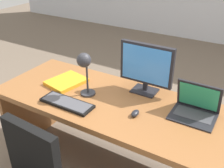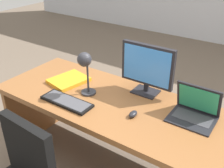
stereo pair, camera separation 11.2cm
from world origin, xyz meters
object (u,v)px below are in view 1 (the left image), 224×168
at_px(keyboard, 67,103).
at_px(desk_lamp, 85,66).
at_px(laptop, 196,105).
at_px(book, 66,82).
at_px(monitor, 146,66).
at_px(mouse, 135,113).
at_px(desk, 112,117).

height_order(keyboard, desk_lamp, desk_lamp).
height_order(laptop, book, laptop).
bearing_deg(laptop, monitor, 166.71).
distance_m(keyboard, mouse, 0.52).
relative_size(mouse, book, 0.24).
xyz_separation_m(laptop, desk_lamp, (-0.81, -0.19, 0.19)).
bearing_deg(laptop, keyboard, -156.61).
bearing_deg(laptop, desk, -170.11).
height_order(keyboard, mouse, mouse).
height_order(desk, laptop, laptop).
relative_size(desk_lamp, book, 1.01).
bearing_deg(mouse, monitor, 103.83).
bearing_deg(mouse, laptop, 34.33).
distance_m(monitor, desk_lamp, 0.48).
xyz_separation_m(desk, desk_lamp, (-0.19, -0.08, 0.45)).
height_order(desk, desk_lamp, desk_lamp).
distance_m(laptop, desk_lamp, 0.85).
bearing_deg(keyboard, laptop, 23.39).
bearing_deg(desk_lamp, book, 163.32).
distance_m(desk, monitor, 0.50).
distance_m(monitor, keyboard, 0.67).
xyz_separation_m(laptop, keyboard, (-0.86, -0.37, -0.06)).
height_order(desk, keyboard, keyboard).
bearing_deg(monitor, book, -161.41).
bearing_deg(desk_lamp, desk, 22.93).
bearing_deg(keyboard, book, 129.89).
distance_m(desk_lamp, book, 0.37).
height_order(monitor, keyboard, monitor).
relative_size(keyboard, mouse, 4.97).
xyz_separation_m(desk, monitor, (0.18, 0.21, 0.41)).
distance_m(monitor, laptop, 0.48).
distance_m(keyboard, desk_lamp, 0.31).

